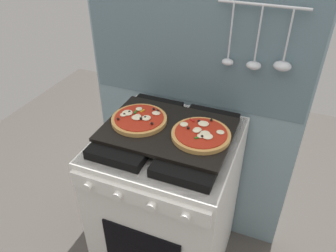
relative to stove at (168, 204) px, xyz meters
name	(u,v)px	position (x,y,z in m)	size (l,w,h in m)	color
kitchen_backsplash	(192,115)	(0.00, 0.34, 0.34)	(1.10, 0.09, 1.55)	#7A939E
stove	(168,204)	(0.00, 0.00, 0.00)	(0.60, 0.64, 0.90)	white
baking_tray	(168,129)	(0.00, 0.00, 0.46)	(0.54, 0.38, 0.02)	black
pizza_left	(139,119)	(-0.14, 0.00, 0.48)	(0.24, 0.24, 0.03)	tan
pizza_right	(201,134)	(0.15, 0.00, 0.48)	(0.24, 0.24, 0.03)	tan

